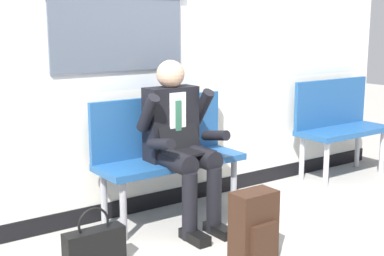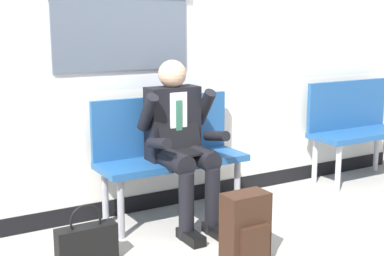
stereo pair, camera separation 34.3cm
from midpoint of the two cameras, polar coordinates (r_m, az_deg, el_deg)
name	(u,v)px [view 2 (the right image)]	position (r m, az deg, el deg)	size (l,w,h in m)	color
ground_plane	(204,228)	(4.06, 3.75, -10.59)	(18.00, 18.00, 0.00)	#9E9991
station_wall	(162,26)	(4.31, -0.88, 10.77)	(5.22, 0.17, 2.96)	silver
bench_with_person	(168,148)	(4.14, -0.19, -2.21)	(1.16, 0.42, 0.94)	navy
bench_empty	(354,124)	(5.42, 18.67, 0.42)	(1.00, 0.42, 0.95)	navy
person_seated	(181,139)	(3.94, 1.29, -1.22)	(0.57, 0.70, 1.23)	black
backpack	(246,230)	(3.45, 8.66, -10.69)	(0.29, 0.21, 0.46)	#331E14
handbag	(87,243)	(3.50, -8.36, -12.08)	(0.39, 0.12, 0.39)	black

